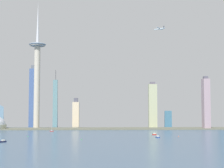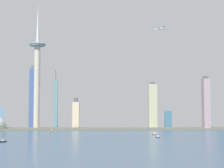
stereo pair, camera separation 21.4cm
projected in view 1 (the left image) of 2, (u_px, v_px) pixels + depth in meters
ground_plane at (147, 155)px, 425.28m from camera, size 6000.00×6000.00×0.00m
waterfront_pier at (121, 129)px, 910.72m from camera, size 932.38×62.18×3.40m
observation_tower at (37, 70)px, 944.06m from camera, size 47.42×47.42×358.56m
skyscraper_0 at (167, 119)px, 1006.81m from camera, size 20.89×27.57×48.92m
skyscraper_1 at (206, 103)px, 909.97m from camera, size 17.47×24.17×143.57m
skyscraper_2 at (153, 106)px, 953.02m from camera, size 23.42×16.48×131.20m
skyscraper_3 at (2, 100)px, 1010.44m from camera, size 17.75×18.74×176.08m
skyscraper_4 at (55, 104)px, 992.97m from camera, size 12.97×17.21×169.03m
skyscraper_6 at (33, 97)px, 972.15m from camera, size 22.28×12.27×181.64m
skyscraper_7 at (221, 99)px, 1026.03m from camera, size 16.98×18.68×167.26m
skyscraper_8 at (76, 114)px, 958.46m from camera, size 18.56×23.11×85.73m
boat_1 at (3, 141)px, 575.43m from camera, size 10.62×10.25×4.53m
boat_2 at (154, 134)px, 724.49m from camera, size 9.69×3.61×7.61m
boat_3 at (158, 137)px, 663.45m from camera, size 7.25×13.71×4.01m
boat_4 at (52, 131)px, 826.11m from camera, size 9.82×3.38×10.30m
channel_buoy_0 at (28, 136)px, 684.26m from camera, size 1.06×1.06×2.24m
channel_buoy_1 at (81, 139)px, 614.79m from camera, size 1.03×1.03×2.95m
channel_buoy_2 at (179, 136)px, 681.72m from camera, size 1.48×1.48×2.07m
airplane at (160, 29)px, 889.93m from camera, size 27.82×28.83×7.74m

